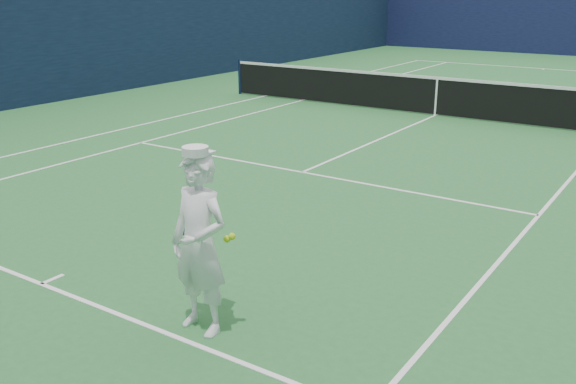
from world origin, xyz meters
name	(u,v)px	position (x,y,z in m)	size (l,w,h in m)	color
ground	(435,116)	(0.00, 0.00, 0.00)	(80.00, 80.00, 0.00)	#276830
court_markings	(435,116)	(0.00, 0.00, 0.00)	(11.03, 23.83, 0.01)	white
windscreen_fence	(440,37)	(0.00, 0.00, 2.00)	(20.12, 36.12, 4.00)	#0F1338
tennis_net	(436,94)	(0.00, 0.00, 0.55)	(12.88, 0.09, 1.07)	#141E4C
tennis_player	(199,244)	(2.17, -11.61, 0.90)	(0.76, 0.50, 1.84)	white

